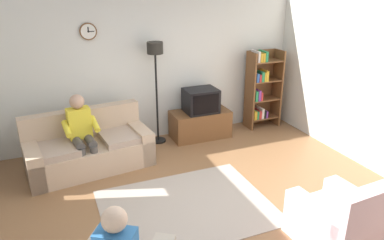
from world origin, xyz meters
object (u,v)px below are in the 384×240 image
tv (201,101)px  bookshelf (261,88)px  tv_stand (200,124)px  armchair_near_bookshelf (338,222)px  person_on_couch (82,130)px  couch (89,149)px  floor_lamp (156,65)px

tv → bookshelf: bookshelf is taller
tv_stand → tv: size_ratio=1.83×
armchair_near_bookshelf → person_on_couch: person_on_couch is taller
person_on_couch → couch: bearing=51.4°
couch → tv_stand: bearing=11.8°
couch → tv_stand: (2.13, 0.44, -0.05)m
bookshelf → armchair_near_bookshelf: 3.68m
tv_stand → floor_lamp: floor_lamp is taller
couch → floor_lamp: 1.82m
bookshelf → floor_lamp: floor_lamp is taller
couch → floor_lamp: (1.31, 0.54, 1.14)m
tv_stand → couch: bearing=-168.2°
couch → bookshelf: 3.56m
bookshelf → tv_stand: bearing=-177.1°
tv_stand → person_on_couch: bearing=-166.0°
bookshelf → person_on_couch: (-3.58, -0.62, -0.10)m
tv → person_on_couch: person_on_couch is taller
couch → tv_stand: couch is taller
couch → tv: 2.21m
bookshelf → person_on_couch: bookshelf is taller
couch → person_on_couch: person_on_couch is taller
armchair_near_bookshelf → floor_lamp: bearing=106.5°
floor_lamp → armchair_near_bookshelf: 3.82m
floor_lamp → person_on_couch: bearing=-155.0°
tv → armchair_near_bookshelf: tv is taller
couch → armchair_near_bookshelf: bearing=-51.4°
tv → floor_lamp: bearing=171.4°
tv → tv_stand: bearing=90.0°
floor_lamp → armchair_near_bookshelf: bearing=-73.5°
couch → bookshelf: bookshelf is taller
armchair_near_bookshelf → person_on_couch: (-2.44, 2.84, 0.41)m
bookshelf → floor_lamp: size_ratio=0.85×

